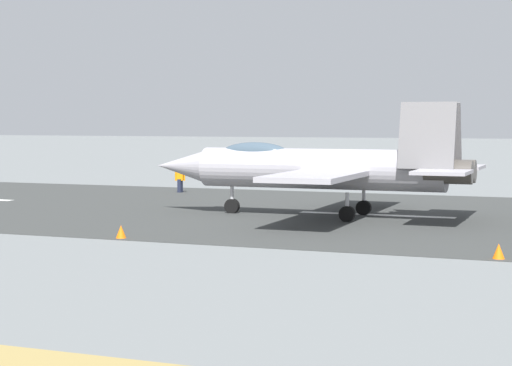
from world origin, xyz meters
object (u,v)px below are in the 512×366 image
(marker_cone_near, at_px, (499,251))
(marker_cone_mid, at_px, (121,232))
(fighter_jet, at_px, (319,168))
(crew_person, at_px, (180,180))

(marker_cone_near, bearing_deg, marker_cone_mid, 0.00)
(marker_cone_near, distance_m, marker_cone_mid, 14.92)
(fighter_jet, bearing_deg, marker_cone_near, 132.56)
(crew_person, relative_size, marker_cone_mid, 3.09)
(fighter_jet, xyz_separation_m, crew_person, (13.07, -10.99, -1.62))
(fighter_jet, height_order, marker_cone_mid, fighter_jet)
(fighter_jet, distance_m, marker_cone_mid, 12.03)
(fighter_jet, height_order, crew_person, fighter_jet)
(crew_person, xyz_separation_m, marker_cone_near, (-22.86, 21.64, -0.58))
(marker_cone_mid, bearing_deg, marker_cone_near, 180.00)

